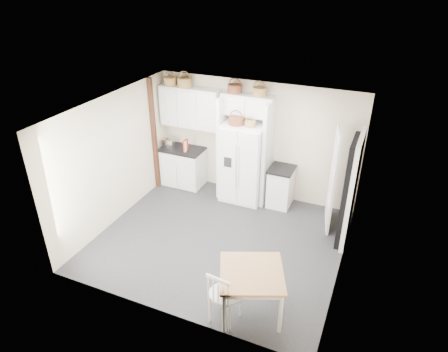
% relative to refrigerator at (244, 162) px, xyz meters
% --- Properties ---
extents(floor, '(4.50, 4.50, 0.00)m').
position_rel_refrigerator_xyz_m(floor, '(0.15, -1.64, -0.89)').
color(floor, '#23232A').
rests_on(floor, ground).
extents(ceiling, '(4.50, 4.50, 0.00)m').
position_rel_refrigerator_xyz_m(ceiling, '(0.15, -1.64, 1.71)').
color(ceiling, white).
rests_on(ceiling, wall_back).
extents(wall_back, '(4.50, 0.00, 4.50)m').
position_rel_refrigerator_xyz_m(wall_back, '(0.15, 0.36, 0.41)').
color(wall_back, beige).
rests_on(wall_back, floor).
extents(wall_left, '(0.00, 4.00, 4.00)m').
position_rel_refrigerator_xyz_m(wall_left, '(-2.10, -1.64, 0.41)').
color(wall_left, beige).
rests_on(wall_left, floor).
extents(wall_right, '(0.00, 4.00, 4.00)m').
position_rel_refrigerator_xyz_m(wall_right, '(2.40, -1.64, 0.41)').
color(wall_right, beige).
rests_on(wall_right, floor).
extents(refrigerator, '(0.92, 0.74, 1.77)m').
position_rel_refrigerator_xyz_m(refrigerator, '(0.00, 0.00, 0.00)').
color(refrigerator, white).
rests_on(refrigerator, floor).
extents(base_cab_left, '(0.95, 0.60, 0.88)m').
position_rel_refrigerator_xyz_m(base_cab_left, '(-1.54, 0.06, -0.44)').
color(base_cab_left, white).
rests_on(base_cab_left, floor).
extents(base_cab_right, '(0.48, 0.58, 0.85)m').
position_rel_refrigerator_xyz_m(base_cab_right, '(0.85, 0.06, -0.46)').
color(base_cab_right, white).
rests_on(base_cab_right, floor).
extents(dining_table, '(1.20, 1.20, 0.76)m').
position_rel_refrigerator_xyz_m(dining_table, '(1.30, -3.09, -0.50)').
color(dining_table, olive).
rests_on(dining_table, floor).
extents(windsor_chair, '(0.54, 0.50, 0.99)m').
position_rel_refrigerator_xyz_m(windsor_chair, '(1.01, -3.39, -0.39)').
color(windsor_chair, white).
rests_on(windsor_chair, floor).
extents(counter_left, '(0.99, 0.64, 0.04)m').
position_rel_refrigerator_xyz_m(counter_left, '(-1.54, 0.06, 0.02)').
color(counter_left, black).
rests_on(counter_left, base_cab_left).
extents(counter_right, '(0.52, 0.61, 0.04)m').
position_rel_refrigerator_xyz_m(counter_right, '(0.85, 0.06, -0.02)').
color(counter_right, black).
rests_on(counter_right, base_cab_right).
extents(toaster, '(0.28, 0.17, 0.19)m').
position_rel_refrigerator_xyz_m(toaster, '(-1.88, 0.01, 0.13)').
color(toaster, silver).
rests_on(toaster, counter_left).
extents(cookbook_red, '(0.04, 0.18, 0.27)m').
position_rel_refrigerator_xyz_m(cookbook_red, '(-1.40, -0.02, 0.17)').
color(cookbook_red, red).
rests_on(cookbook_red, counter_left).
extents(cookbook_cream, '(0.07, 0.18, 0.26)m').
position_rel_refrigerator_xyz_m(cookbook_cream, '(-1.40, -0.02, 0.17)').
color(cookbook_cream, silver).
rests_on(cookbook_cream, counter_left).
extents(basket_upper_a, '(0.29, 0.29, 0.17)m').
position_rel_refrigerator_xyz_m(basket_upper_a, '(-1.83, 0.19, 1.55)').
color(basket_upper_a, olive).
rests_on(basket_upper_a, upper_cabinet).
extents(basket_upper_b, '(0.32, 0.32, 0.19)m').
position_rel_refrigerator_xyz_m(basket_upper_b, '(-1.47, 0.19, 1.56)').
color(basket_upper_b, olive).
rests_on(basket_upper_b, upper_cabinet).
extents(basket_bridge_a, '(0.30, 0.30, 0.17)m').
position_rel_refrigerator_xyz_m(basket_bridge_a, '(-0.30, 0.19, 1.55)').
color(basket_bridge_a, '#522E1B').
rests_on(basket_bridge_a, bridge_cabinet).
extents(basket_bridge_b, '(0.30, 0.30, 0.17)m').
position_rel_refrigerator_xyz_m(basket_bridge_b, '(0.23, 0.19, 1.55)').
color(basket_bridge_b, olive).
rests_on(basket_bridge_b, bridge_cabinet).
extents(basket_fridge_a, '(0.32, 0.32, 0.17)m').
position_rel_refrigerator_xyz_m(basket_fridge_a, '(-0.15, -0.10, 0.97)').
color(basket_fridge_a, '#522E1B').
rests_on(basket_fridge_a, refrigerator).
extents(basket_fridge_b, '(0.23, 0.23, 0.12)m').
position_rel_refrigerator_xyz_m(basket_fridge_b, '(0.16, -0.10, 0.95)').
color(basket_fridge_b, olive).
rests_on(basket_fridge_b, refrigerator).
extents(upper_cabinet, '(1.40, 0.34, 0.90)m').
position_rel_refrigerator_xyz_m(upper_cabinet, '(-1.35, 0.19, 1.01)').
color(upper_cabinet, white).
rests_on(upper_cabinet, wall_back).
extents(bridge_cabinet, '(1.12, 0.34, 0.45)m').
position_rel_refrigerator_xyz_m(bridge_cabinet, '(-0.00, 0.19, 1.24)').
color(bridge_cabinet, white).
rests_on(bridge_cabinet, wall_back).
extents(fridge_panel_left, '(0.08, 0.60, 2.30)m').
position_rel_refrigerator_xyz_m(fridge_panel_left, '(-0.51, 0.06, 0.26)').
color(fridge_panel_left, white).
rests_on(fridge_panel_left, floor).
extents(fridge_panel_right, '(0.08, 0.60, 2.30)m').
position_rel_refrigerator_xyz_m(fridge_panel_right, '(0.51, 0.06, 0.26)').
color(fridge_panel_right, white).
rests_on(fridge_panel_right, floor).
extents(trim_post, '(0.09, 0.09, 2.60)m').
position_rel_refrigerator_xyz_m(trim_post, '(-2.05, -0.29, 0.41)').
color(trim_post, '#311F0E').
rests_on(trim_post, floor).
extents(doorway_void, '(0.18, 0.85, 2.05)m').
position_rel_refrigerator_xyz_m(doorway_void, '(2.31, -0.64, 0.14)').
color(doorway_void, black).
rests_on(doorway_void, floor).
extents(door_slab, '(0.21, 0.79, 2.05)m').
position_rel_refrigerator_xyz_m(door_slab, '(1.95, -0.31, 0.14)').
color(door_slab, white).
rests_on(door_slab, floor).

